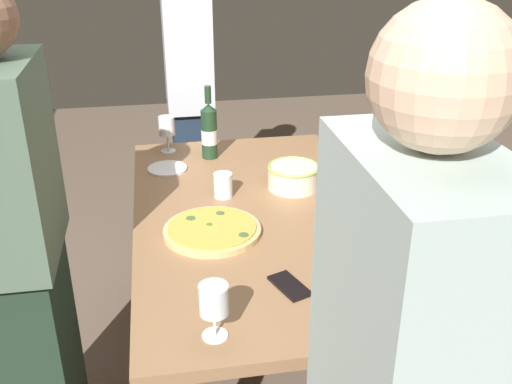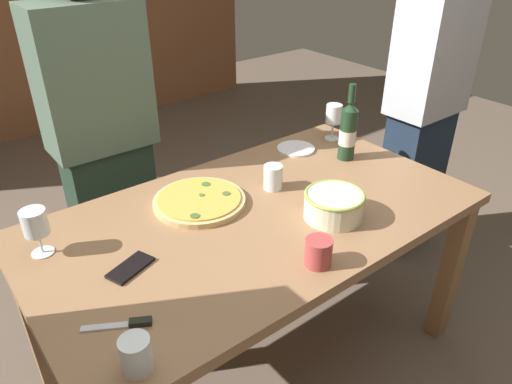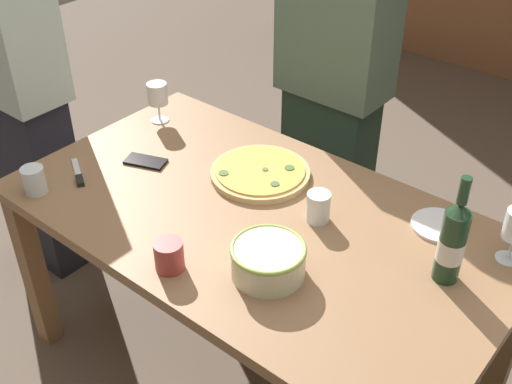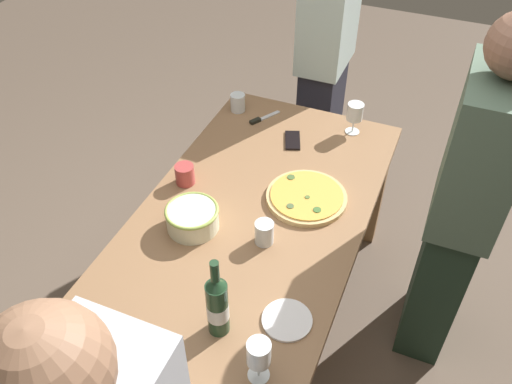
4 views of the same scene
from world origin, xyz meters
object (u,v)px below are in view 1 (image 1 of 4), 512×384
(person_guest_right, at_px, (21,248))
(wine_glass_by_bottle, at_px, (214,301))
(side_plate, at_px, (167,169))
(cup_spare, at_px, (422,290))
(cell_phone, at_px, (290,286))
(wine_glass_near_pizza, at_px, (167,128))
(cup_amber, at_px, (223,185))
(cup_ceramic, at_px, (348,199))
(dining_table, at_px, (256,235))
(wine_bottle, at_px, (209,131))
(pizza_knife, at_px, (369,300))
(pizza, at_px, (212,230))
(serving_bowl, at_px, (293,176))
(person_guest_left, at_px, (190,101))

(person_guest_right, bearing_deg, wine_glass_by_bottle, -55.28)
(side_plate, bearing_deg, person_guest_right, 146.26)
(cup_spare, distance_m, cell_phone, 0.38)
(wine_glass_near_pizza, bearing_deg, cup_spare, -153.58)
(wine_glass_by_bottle, xyz_separation_m, cup_amber, (0.84, -0.13, -0.06))
(wine_glass_near_pizza, relative_size, wine_glass_by_bottle, 1.08)
(wine_glass_near_pizza, relative_size, cup_ceramic, 1.89)
(wine_glass_near_pizza, xyz_separation_m, cup_amber, (-0.53, -0.19, -0.07))
(dining_table, height_order, wine_bottle, wine_bottle)
(dining_table, height_order, cup_ceramic, cup_ceramic)
(cup_spare, relative_size, person_guest_right, 0.06)
(wine_glass_near_pizza, height_order, pizza_knife, wine_glass_near_pizza)
(wine_glass_near_pizza, distance_m, pizza_knife, 1.40)
(pizza, bearing_deg, dining_table, -54.29)
(cup_spare, height_order, person_guest_right, person_guest_right)
(pizza, height_order, cell_phone, pizza)
(dining_table, height_order, serving_bowl, serving_bowl)
(cup_amber, bearing_deg, wine_glass_near_pizza, 20.14)
(serving_bowl, height_order, cell_phone, serving_bowl)
(pizza, bearing_deg, cup_amber, -14.50)
(dining_table, bearing_deg, cup_ceramic, -94.96)
(cell_phone, distance_m, person_guest_right, 0.84)
(side_plate, bearing_deg, cup_ceramic, -127.51)
(serving_bowl, relative_size, side_plate, 1.24)
(cell_phone, bearing_deg, cup_amber, 79.53)
(wine_glass_by_bottle, relative_size, cup_spare, 1.71)
(wine_glass_by_bottle, distance_m, person_guest_right, 0.71)
(serving_bowl, xyz_separation_m, cup_spare, (-0.84, -0.18, -0.01))
(cell_phone, xyz_separation_m, pizza_knife, (-0.11, -0.21, 0.00))
(dining_table, xyz_separation_m, wine_glass_near_pizza, (0.69, 0.30, 0.21))
(person_guest_right, bearing_deg, cup_amber, 13.60)
(wine_bottle, bearing_deg, pizza_knife, -164.34)
(wine_glass_by_bottle, xyz_separation_m, cup_ceramic, (0.65, -0.57, -0.07))
(dining_table, relative_size, cup_spare, 17.39)
(dining_table, height_order, cup_amber, cup_amber)
(cell_phone, bearing_deg, cup_ceramic, 33.93)
(serving_bowl, bearing_deg, cup_ceramic, -145.56)
(pizza, height_order, wine_glass_near_pizza, wine_glass_near_pizza)
(wine_glass_by_bottle, relative_size, cell_phone, 1.10)
(cup_spare, bearing_deg, pizza_knife, 75.69)
(wine_bottle, xyz_separation_m, side_plate, (-0.11, 0.20, -0.12))
(cup_ceramic, bearing_deg, side_plate, 52.49)
(pizza, relative_size, cup_amber, 3.52)
(cup_spare, relative_size, side_plate, 0.54)
(pizza_knife, bearing_deg, wine_glass_by_bottle, 99.53)
(cell_phone, bearing_deg, dining_table, 71.16)
(wine_glass_near_pizza, distance_m, side_plate, 0.25)
(serving_bowl, height_order, side_plate, serving_bowl)
(dining_table, height_order, person_guest_left, person_guest_left)
(person_guest_left, bearing_deg, cup_spare, 8.42)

